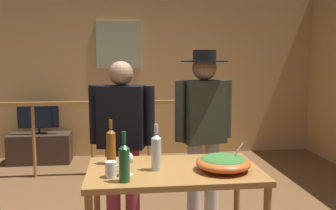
% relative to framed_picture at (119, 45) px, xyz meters
% --- Properties ---
extents(back_wall, '(6.09, 0.10, 2.66)m').
position_rel_framed_picture_xyz_m(back_wall, '(0.18, 0.06, -0.44)').
color(back_wall, tan).
rests_on(back_wall, ground_plane).
extents(framed_picture, '(0.70, 0.03, 0.74)m').
position_rel_framed_picture_xyz_m(framed_picture, '(0.00, 0.00, 0.00)').
color(framed_picture, '#A0AD82').
extents(stair_railing, '(3.86, 0.10, 1.05)m').
position_rel_framed_picture_xyz_m(stair_railing, '(-0.17, -1.00, -1.09)').
color(stair_railing, '#9E6B33').
rests_on(stair_railing, ground_plane).
extents(tv_console, '(0.90, 0.40, 0.44)m').
position_rel_framed_picture_xyz_m(tv_console, '(-1.19, -0.29, -1.55)').
color(tv_console, '#38281E').
rests_on(tv_console, ground_plane).
extents(flat_screen_tv, '(0.59, 0.12, 0.46)m').
position_rel_framed_picture_xyz_m(flat_screen_tv, '(-1.19, -0.32, -1.06)').
color(flat_screen_tv, black).
rests_on(flat_screen_tv, tv_console).
extents(serving_table, '(1.23, 0.73, 0.78)m').
position_rel_framed_picture_xyz_m(serving_table, '(0.42, -3.37, -1.07)').
color(serving_table, '#9E6B33').
rests_on(serving_table, ground_plane).
extents(salad_bowl, '(0.39, 0.39, 0.20)m').
position_rel_framed_picture_xyz_m(salad_bowl, '(0.75, -3.45, -0.93)').
color(salad_bowl, '#DB5B23').
rests_on(salad_bowl, serving_table).
extents(wine_glass, '(0.08, 0.08, 0.16)m').
position_rel_framed_picture_xyz_m(wine_glass, '(0.09, -3.49, -0.87)').
color(wine_glass, silver).
rests_on(wine_glass, serving_table).
extents(wine_bottle_green, '(0.07, 0.07, 0.33)m').
position_rel_framed_picture_xyz_m(wine_bottle_green, '(0.06, -3.62, -0.85)').
color(wine_bottle_green, '#1E5628').
rests_on(wine_bottle_green, serving_table).
extents(wine_bottle_clear, '(0.07, 0.07, 0.33)m').
position_rel_framed_picture_xyz_m(wine_bottle_clear, '(0.29, -3.39, -0.85)').
color(wine_bottle_clear, silver).
rests_on(wine_bottle_clear, serving_table).
extents(wine_bottle_amber, '(0.07, 0.07, 0.33)m').
position_rel_framed_picture_xyz_m(wine_bottle_amber, '(-0.03, -3.20, -0.85)').
color(wine_bottle_amber, brown).
rests_on(wine_bottle_amber, serving_table).
extents(mug_white, '(0.11, 0.07, 0.11)m').
position_rel_framed_picture_xyz_m(mug_white, '(-0.02, -3.52, -0.93)').
color(mug_white, white).
rests_on(mug_white, serving_table).
extents(person_standing_left, '(0.58, 0.31, 1.54)m').
position_rel_framed_picture_xyz_m(person_standing_left, '(0.04, -2.65, -0.86)').
color(person_standing_left, '#9E3842').
rests_on(person_standing_left, ground_plane).
extents(person_standing_right, '(0.55, 0.42, 1.64)m').
position_rel_framed_picture_xyz_m(person_standing_right, '(0.79, -2.65, -0.79)').
color(person_standing_right, beige).
rests_on(person_standing_right, ground_plane).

